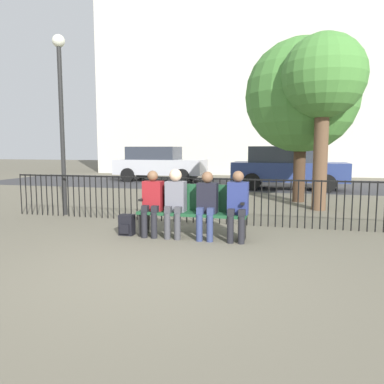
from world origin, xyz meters
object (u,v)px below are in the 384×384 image
at_px(seated_person_1, 175,199).
at_px(lamp_post, 61,99).
at_px(tree_1, 302,96).
at_px(parked_car_0, 159,163).
at_px(seated_person_0, 152,200).
at_px(tree_0, 324,79).
at_px(parked_car_1, 286,167).
at_px(seated_person_3, 238,202).
at_px(backpack, 127,225).
at_px(seated_person_2, 207,202).
at_px(park_bench, 193,209).

xyz_separation_m(seated_person_1, lamp_post, (-3.15, 1.48, 1.98)).
bearing_deg(tree_1, lamp_post, -146.05).
bearing_deg(seated_person_1, parked_car_0, 110.95).
bearing_deg(seated_person_0, tree_0, 50.24).
relative_size(lamp_post, parked_car_1, 0.97).
xyz_separation_m(seated_person_3, lamp_post, (-4.24, 1.48, 1.99)).
height_order(seated_person_3, tree_0, tree_0).
bearing_deg(seated_person_1, tree_0, 54.30).
xyz_separation_m(seated_person_1, backpack, (-0.89, -0.07, -0.49)).
bearing_deg(tree_0, lamp_post, -159.16).
bearing_deg(backpack, seated_person_2, 2.57).
bearing_deg(seated_person_1, park_bench, 24.20).
xyz_separation_m(park_bench, seated_person_3, (0.80, -0.13, 0.16)).
bearing_deg(backpack, park_bench, 9.53).
relative_size(park_bench, lamp_post, 0.47).
distance_m(seated_person_1, seated_person_2, 0.57).
distance_m(seated_person_2, parked_car_0, 11.58).
relative_size(seated_person_2, parked_car_0, 0.28).
height_order(lamp_post, parked_car_1, lamp_post).
relative_size(park_bench, parked_car_1, 0.45).
xyz_separation_m(tree_0, parked_car_0, (-6.72, 6.92, -2.38)).
bearing_deg(seated_person_0, parked_car_0, 108.94).
relative_size(seated_person_1, tree_1, 0.26).
bearing_deg(backpack, seated_person_3, 1.92).
bearing_deg(seated_person_2, lamp_post, 158.21).
bearing_deg(seated_person_3, backpack, -178.08).
distance_m(seated_person_3, parked_car_0, 11.80).
relative_size(tree_0, lamp_post, 1.06).
bearing_deg(lamp_post, parked_car_1, 54.69).
distance_m(seated_person_3, lamp_post, 4.91).
distance_m(tree_0, parked_car_1, 5.42).
distance_m(park_bench, seated_person_0, 0.74).
distance_m(seated_person_0, tree_1, 6.19).
bearing_deg(park_bench, parked_car_1, 79.67).
bearing_deg(seated_person_1, seated_person_0, -179.72).
relative_size(seated_person_0, parked_car_1, 0.28).
distance_m(seated_person_3, parked_car_1, 8.53).
distance_m(parked_car_0, parked_car_1, 6.25).
distance_m(lamp_post, parked_car_0, 9.35).
distance_m(backpack, parked_car_0, 11.16).
height_order(seated_person_2, tree_1, tree_1).
relative_size(park_bench, seated_person_2, 1.64).
bearing_deg(tree_0, park_bench, -123.56).
bearing_deg(parked_car_0, seated_person_2, -66.44).
height_order(park_bench, lamp_post, lamp_post).
relative_size(seated_person_2, tree_1, 0.25).
height_order(backpack, tree_1, tree_1).
bearing_deg(tree_1, seated_person_0, -117.22).
bearing_deg(park_bench, seated_person_3, -9.37).
bearing_deg(parked_car_0, seated_person_1, -69.05).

